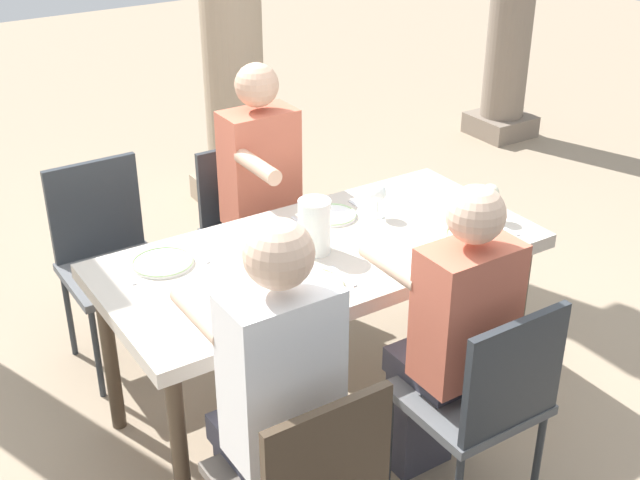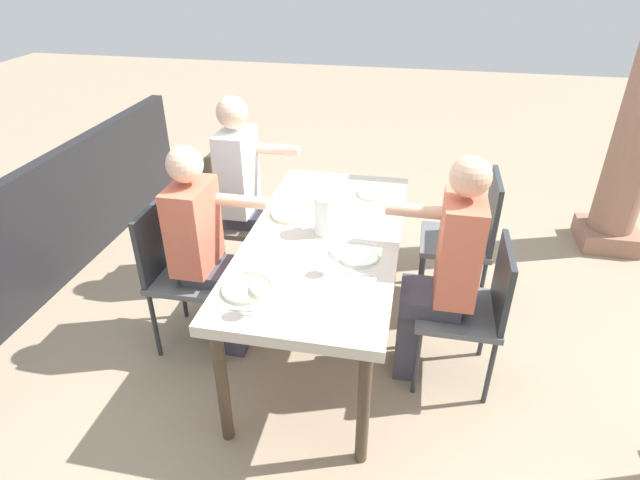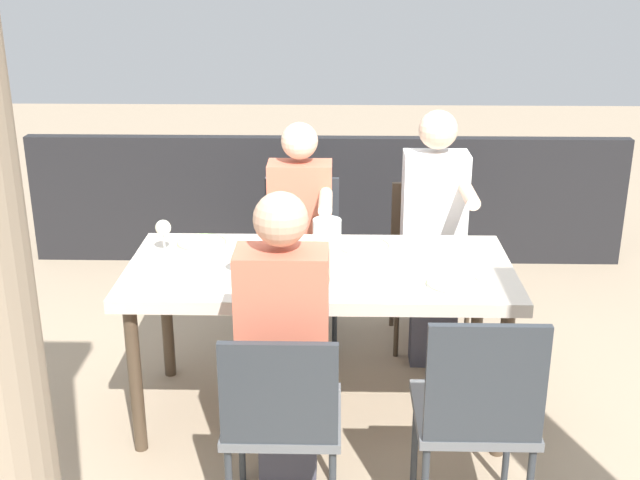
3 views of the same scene
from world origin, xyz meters
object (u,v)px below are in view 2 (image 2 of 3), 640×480
object	(u,v)px
dining_table	(324,246)
chair_west_north	(469,233)
diner_woman_green	(248,189)
diner_man_white	(444,268)
plate_0	(376,193)
chair_mid_north	(473,304)
chair_west_south	(223,213)
wine_glass_2	(334,255)
plate_2	(359,256)
chair_mid_south	(179,266)
plate_3	(247,289)
diner_guest_third	(207,248)
plate_1	(293,214)
wine_glass_3	(256,293)
water_pitcher	(326,217)

from	to	relation	value
dining_table	chair_west_north	distance (m)	1.04
chair_west_north	diner_woman_green	size ratio (longest dim) A/B	0.70
diner_man_white	plate_0	world-z (taller)	diner_man_white
chair_mid_north	dining_table	bearing A→B (deg)	-98.33
dining_table	diner_man_white	xyz separation A→B (m)	(0.12, 0.65, 0.01)
chair_west_south	wine_glass_2	bearing A→B (deg)	44.95
chair_west_south	plate_2	size ratio (longest dim) A/B	4.20
chair_mid_south	plate_3	size ratio (longest dim) A/B	3.78
diner_guest_third	chair_west_south	bearing A→B (deg)	-165.26
chair_west_north	diner_guest_third	world-z (taller)	diner_guest_third
chair_west_south	diner_man_white	size ratio (longest dim) A/B	0.67
chair_west_south	plate_2	world-z (taller)	chair_west_south
plate_1	wine_glass_3	distance (m)	0.95
chair_west_north	diner_guest_third	distance (m)	1.65
diner_man_white	plate_2	distance (m)	0.45
chair_west_north	diner_man_white	bearing A→B (deg)	-14.52
chair_west_south	plate_1	world-z (taller)	chair_west_south
chair_west_south	diner_woman_green	size ratio (longest dim) A/B	0.66
plate_1	wine_glass_2	xyz separation A→B (m)	(0.56, 0.35, 0.10)
dining_table	plate_3	size ratio (longest dim) A/B	7.31
diner_man_white	chair_mid_south	bearing A→B (deg)	-89.89
plate_3	wine_glass_3	xyz separation A→B (m)	(0.16, 0.10, 0.11)
chair_mid_south	diner_man_white	bearing A→B (deg)	90.11
diner_man_white	wine_glass_2	size ratio (longest dim) A/B	8.96
chair_west_south	plate_3	xyz separation A→B (m)	(1.18, 0.58, 0.26)
wine_glass_2	diner_woman_green	bearing A→B (deg)	-141.53
chair_mid_north	plate_2	world-z (taller)	chair_mid_north
dining_table	plate_1	distance (m)	0.31
wine_glass_2	wine_glass_3	size ratio (longest dim) A/B	0.93
diner_guest_third	wine_glass_3	world-z (taller)	diner_guest_third
plate_2	plate_1	bearing A→B (deg)	-131.56
plate_0	plate_3	world-z (taller)	same
plate_0	plate_1	bearing A→B (deg)	-50.08
diner_woman_green	plate_0	world-z (taller)	diner_woman_green
dining_table	water_pitcher	distance (m)	0.17
chair_mid_north	diner_man_white	bearing A→B (deg)	-90.93
diner_man_white	plate_0	distance (m)	0.82
diner_guest_third	plate_1	world-z (taller)	diner_guest_third
chair_mid_south	diner_guest_third	bearing A→B (deg)	90.93
diner_woman_green	plate_3	size ratio (longest dim) A/B	5.58
diner_man_white	chair_west_north	bearing A→B (deg)	165.48
plate_1	diner_guest_third	bearing A→B (deg)	-52.58
chair_west_south	water_pitcher	distance (m)	1.07
dining_table	chair_mid_north	xyz separation A→B (m)	(0.12, 0.83, -0.19)
chair_mid_north	diner_woman_green	size ratio (longest dim) A/B	0.64
chair_west_south	wine_glass_3	bearing A→B (deg)	26.98
wine_glass_2	water_pitcher	distance (m)	0.41
diner_man_white	plate_2	xyz separation A→B (m)	(0.08, -0.43, 0.07)
water_pitcher	wine_glass_3	bearing A→B (deg)	-11.38
chair_west_north	diner_man_white	world-z (taller)	diner_man_white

